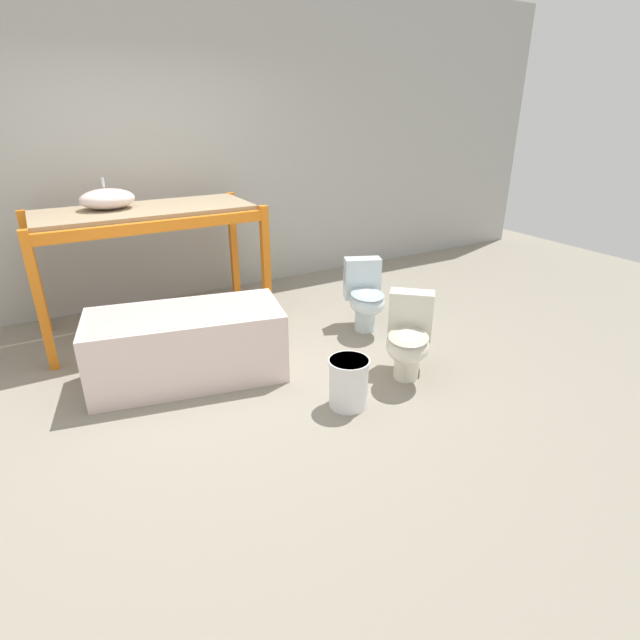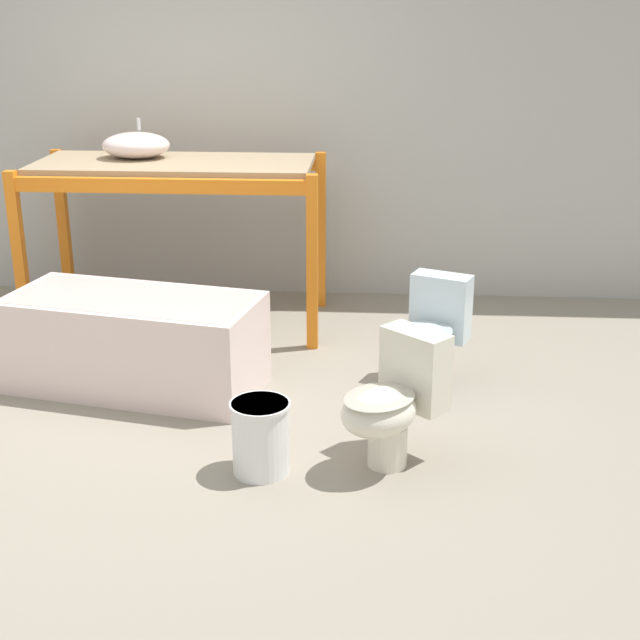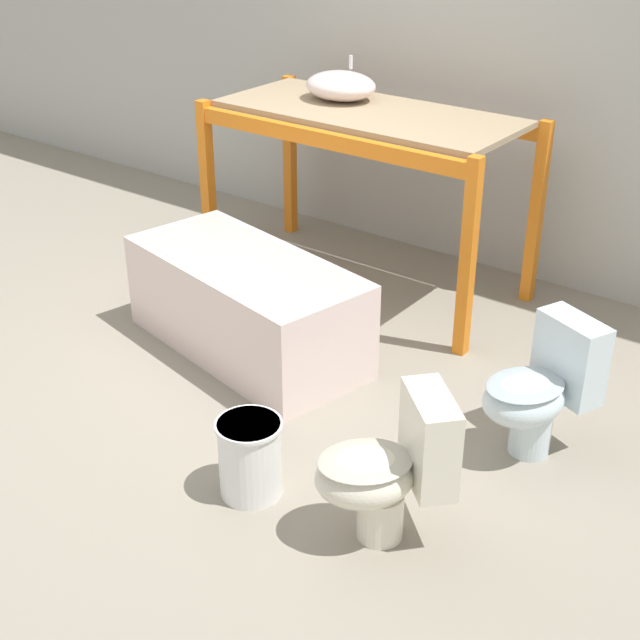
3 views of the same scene
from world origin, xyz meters
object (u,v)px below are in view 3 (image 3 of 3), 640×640
(sink_basin, at_px, (341,86))
(bathtub_main, at_px, (246,299))
(toilet_far, at_px, (389,468))
(bucket_white, at_px, (250,456))
(toilet_near, at_px, (540,388))

(sink_basin, height_order, bathtub_main, sink_basin)
(sink_basin, xyz_separation_m, bathtub_main, (0.25, -1.21, -0.90))
(bathtub_main, relative_size, toilet_far, 2.37)
(sink_basin, xyz_separation_m, toilet_far, (1.71, -2.03, -0.88))
(bathtub_main, xyz_separation_m, bucket_white, (0.85, -0.95, -0.13))
(sink_basin, xyz_separation_m, toilet_near, (1.94, -1.13, -0.88))
(sink_basin, bearing_deg, bathtub_main, -78.53)
(bathtub_main, xyz_separation_m, toilet_near, (1.69, 0.08, 0.02))
(sink_basin, distance_m, toilet_near, 2.41)
(toilet_near, height_order, bucket_white, toilet_near)
(toilet_far, relative_size, bucket_white, 1.79)
(sink_basin, bearing_deg, bucket_white, -63.14)
(bathtub_main, height_order, toilet_near, toilet_near)
(sink_basin, relative_size, bucket_white, 1.26)
(bathtub_main, relative_size, toilet_near, 2.37)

